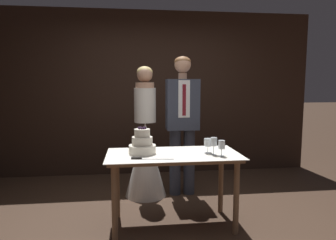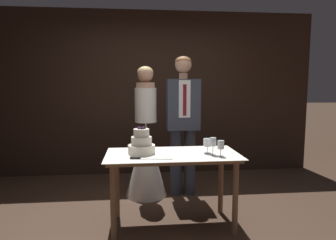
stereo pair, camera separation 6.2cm
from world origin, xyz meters
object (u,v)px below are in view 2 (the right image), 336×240
(cake_table, at_px, (172,163))
(tiered_cake, at_px, (142,144))
(wine_glass_middle, at_px, (221,146))
(wine_glass_far, at_px, (213,143))
(wine_glass_near, at_px, (207,143))
(cake_knife, at_px, (143,158))
(bride, at_px, (146,149))
(groom, at_px, (183,118))

(cake_table, distance_m, tiered_cake, 0.37)
(wine_glass_middle, height_order, wine_glass_far, wine_glass_far)
(tiered_cake, distance_m, wine_glass_near, 0.67)
(wine_glass_far, bearing_deg, tiered_cake, 168.81)
(tiered_cake, relative_size, wine_glass_middle, 1.76)
(tiered_cake, height_order, cake_knife, tiered_cake)
(cake_knife, distance_m, wine_glass_far, 0.72)
(wine_glass_near, distance_m, bride, 1.12)
(cake_table, bearing_deg, groom, 74.66)
(wine_glass_near, bearing_deg, cake_table, 177.25)
(wine_glass_far, height_order, groom, groom)
(cake_table, bearing_deg, wine_glass_middle, -19.79)
(cake_table, height_order, wine_glass_far, wine_glass_far)
(tiered_cake, relative_size, wine_glass_far, 1.57)
(tiered_cake, xyz_separation_m, cake_knife, (0.01, -0.24, -0.09))
(tiered_cake, relative_size, groom, 0.15)
(wine_glass_near, height_order, groom, groom)
(wine_glass_middle, xyz_separation_m, bride, (-0.70, 1.06, -0.25))
(wine_glass_near, bearing_deg, wine_glass_far, -65.18)
(tiered_cake, xyz_separation_m, wine_glass_near, (0.67, -0.06, 0.00))
(cake_knife, relative_size, groom, 0.22)
(bride, bearing_deg, wine_glass_near, -56.51)
(tiered_cake, height_order, wine_glass_middle, tiered_cake)
(cake_table, relative_size, wine_glass_near, 8.97)
(wine_glass_near, bearing_deg, cake_knife, -164.70)
(cake_knife, bearing_deg, groom, 70.39)
(wine_glass_middle, xyz_separation_m, wine_glass_far, (-0.06, 0.06, 0.02))
(wine_glass_near, xyz_separation_m, groom, (-0.11, 0.91, 0.17))
(bride, xyz_separation_m, groom, (0.49, -0.00, 0.41))
(wine_glass_near, xyz_separation_m, wine_glass_far, (0.04, -0.08, 0.02))
(tiered_cake, bearing_deg, cake_table, -7.38)
(wine_glass_middle, relative_size, groom, 0.09)
(wine_glass_near, distance_m, wine_glass_middle, 0.18)
(wine_glass_near, relative_size, wine_glass_middle, 0.96)
(cake_table, xyz_separation_m, groom, (0.24, 0.89, 0.37))
(wine_glass_middle, relative_size, bride, 0.09)
(tiered_cake, distance_m, bride, 0.89)
(tiered_cake, relative_size, bride, 0.16)
(wine_glass_near, bearing_deg, groom, 97.06)
(tiered_cake, distance_m, cake_knife, 0.26)
(cake_knife, height_order, wine_glass_middle, wine_glass_middle)
(bride, bearing_deg, tiered_cake, -94.65)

